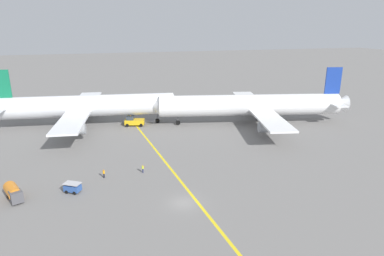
{
  "coord_description": "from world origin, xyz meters",
  "views": [
    {
      "loc": [
        -11.54,
        -45.3,
        27.02
      ],
      "look_at": [
        8.65,
        25.68,
        4.0
      ],
      "focal_mm": 31.13,
      "sensor_mm": 36.0,
      "label": 1
    }
  ],
  "objects_px": {
    "airliner_being_pushed": "(251,105)",
    "ground_crew_wing_walker_right": "(143,169)",
    "pushback_tug": "(134,121)",
    "gse_baggage_cart_near_cluster": "(73,188)",
    "gse_fuel_bowser_stubby": "(14,192)",
    "airliner_at_gate_left": "(87,106)",
    "ground_crew_ramp_agent_by_cones": "(104,173)"
  },
  "relations": [
    {
      "from": "gse_baggage_cart_near_cluster",
      "to": "ground_crew_ramp_agent_by_cones",
      "type": "bearing_deg",
      "value": 39.4
    },
    {
      "from": "gse_baggage_cart_near_cluster",
      "to": "ground_crew_wing_walker_right",
      "type": "distance_m",
      "value": 13.21
    },
    {
      "from": "ground_crew_wing_walker_right",
      "to": "gse_baggage_cart_near_cluster",
      "type": "bearing_deg",
      "value": -159.82
    },
    {
      "from": "gse_fuel_bowser_stubby",
      "to": "airliner_being_pushed",
      "type": "bearing_deg",
      "value": 27.93
    },
    {
      "from": "airliner_being_pushed",
      "to": "ground_crew_wing_walker_right",
      "type": "xyz_separation_m",
      "value": [
        -33.99,
        -24.66,
        -4.46
      ]
    },
    {
      "from": "airliner_being_pushed",
      "to": "ground_crew_wing_walker_right",
      "type": "relative_size",
      "value": 34.47
    },
    {
      "from": "pushback_tug",
      "to": "ground_crew_wing_walker_right",
      "type": "bearing_deg",
      "value": -93.55
    },
    {
      "from": "gse_baggage_cart_near_cluster",
      "to": "ground_crew_ramp_agent_by_cones",
      "type": "height_order",
      "value": "gse_baggage_cart_near_cluster"
    },
    {
      "from": "pushback_tug",
      "to": "gse_fuel_bowser_stubby",
      "type": "relative_size",
      "value": 1.64
    },
    {
      "from": "airliner_at_gate_left",
      "to": "pushback_tug",
      "type": "height_order",
      "value": "airliner_at_gate_left"
    },
    {
      "from": "pushback_tug",
      "to": "gse_baggage_cart_near_cluster",
      "type": "bearing_deg",
      "value": -111.63
    },
    {
      "from": "gse_fuel_bowser_stubby",
      "to": "ground_crew_ramp_agent_by_cones",
      "type": "xyz_separation_m",
      "value": [
        14.11,
        4.38,
        -0.45
      ]
    },
    {
      "from": "gse_baggage_cart_near_cluster",
      "to": "gse_fuel_bowser_stubby",
      "type": "bearing_deg",
      "value": -179.35
    },
    {
      "from": "pushback_tug",
      "to": "gse_baggage_cart_near_cluster",
      "type": "distance_m",
      "value": 38.95
    },
    {
      "from": "pushback_tug",
      "to": "gse_fuel_bowser_stubby",
      "type": "height_order",
      "value": "pushback_tug"
    },
    {
      "from": "airliner_at_gate_left",
      "to": "gse_baggage_cart_near_cluster",
      "type": "height_order",
      "value": "airliner_at_gate_left"
    },
    {
      "from": "airliner_being_pushed",
      "to": "gse_baggage_cart_near_cluster",
      "type": "height_order",
      "value": "airliner_being_pushed"
    },
    {
      "from": "airliner_at_gate_left",
      "to": "ground_crew_ramp_agent_by_cones",
      "type": "bearing_deg",
      "value": -85.11
    },
    {
      "from": "airliner_at_gate_left",
      "to": "ground_crew_wing_walker_right",
      "type": "distance_m",
      "value": 36.55
    },
    {
      "from": "pushback_tug",
      "to": "ground_crew_ramp_agent_by_cones",
      "type": "bearing_deg",
      "value": -105.99
    },
    {
      "from": "gse_fuel_bowser_stubby",
      "to": "airliner_at_gate_left",
      "type": "bearing_deg",
      "value": 74.26
    },
    {
      "from": "airliner_at_gate_left",
      "to": "gse_baggage_cart_near_cluster",
      "type": "distance_m",
      "value": 39.67
    },
    {
      "from": "ground_crew_wing_walker_right",
      "to": "pushback_tug",
      "type": "bearing_deg",
      "value": 86.45
    },
    {
      "from": "ground_crew_ramp_agent_by_cones",
      "to": "ground_crew_wing_walker_right",
      "type": "xyz_separation_m",
      "value": [
        7.18,
        0.28,
        -0.04
      ]
    },
    {
      "from": "airliner_being_pushed",
      "to": "ground_crew_wing_walker_right",
      "type": "bearing_deg",
      "value": -144.04
    },
    {
      "from": "airliner_being_pushed",
      "to": "gse_fuel_bowser_stubby",
      "type": "distance_m",
      "value": 62.7
    },
    {
      "from": "ground_crew_ramp_agent_by_cones",
      "to": "airliner_at_gate_left",
      "type": "bearing_deg",
      "value": 94.89
    },
    {
      "from": "gse_fuel_bowser_stubby",
      "to": "gse_baggage_cart_near_cluster",
      "type": "xyz_separation_m",
      "value": [
        8.9,
        0.1,
        -0.47
      ]
    },
    {
      "from": "airliner_being_pushed",
      "to": "airliner_at_gate_left",
      "type": "bearing_deg",
      "value": 167.1
    },
    {
      "from": "gse_fuel_bowser_stubby",
      "to": "ground_crew_wing_walker_right",
      "type": "bearing_deg",
      "value": 12.34
    },
    {
      "from": "airliner_at_gate_left",
      "to": "ground_crew_ramp_agent_by_cones",
      "type": "relative_size",
      "value": 30.76
    },
    {
      "from": "pushback_tug",
      "to": "gse_baggage_cart_near_cluster",
      "type": "height_order",
      "value": "pushback_tug"
    }
  ]
}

